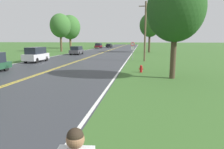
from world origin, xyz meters
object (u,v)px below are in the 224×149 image
Objects in this scene: tree_behind_sign at (176,9)px; car_silver_van_mid_near at (36,54)px; traffic_sign at (133,46)px; car_dark_grey_suv_mid_far at (77,50)px; fire_hydrant at (141,69)px; tree_mid_treeline at (70,27)px; car_maroon_suv_receding at (98,46)px; tree_right_cluster at (60,26)px; car_black_hatchback_distant at (109,45)px; tree_far_back at (150,25)px.

tree_behind_sign is 18.78m from car_silver_van_mid_near.
traffic_sign is 0.63× the size of car_dark_grey_suv_mid_far.
tree_mid_treeline is at bearing 116.90° from fire_hydrant.
tree_right_cluster is at bearing 165.91° from car_maroon_suv_receding.
tree_behind_sign is at bearing -164.43° from car_black_hatchback_distant.
car_black_hatchback_distant is at bearing 103.49° from traffic_sign.
tree_far_back is at bearing 86.61° from fire_hydrant.
car_silver_van_mid_near reaches higher than car_black_hatchback_distant.
car_silver_van_mid_near reaches higher than car_dark_grey_suv_mid_far.
tree_right_cluster is at bearing 15.10° from car_silver_van_mid_near.
tree_behind_sign is 54.98m from tree_mid_treeline.
tree_behind_sign is 1.81× the size of car_maroon_suv_receding.
tree_right_cluster is at bearing 36.69° from car_dark_grey_suv_mid_far.
tree_behind_sign reaches higher than car_maroon_suv_receding.
fire_hydrant is at bearing -162.54° from car_maroon_suv_receding.
tree_far_back is (25.07, -17.58, -0.77)m from tree_mid_treeline.
car_black_hatchback_distant is at bearing -21.40° from car_maroon_suv_receding.
car_black_hatchback_distant is (1.91, 48.04, -0.23)m from car_silver_van_mid_near.
tree_mid_treeline is at bearing 117.94° from tree_behind_sign.
tree_mid_treeline reaches higher than tree_far_back.
traffic_sign is at bearing -129.81° from car_dark_grey_suv_mid_far.
car_dark_grey_suv_mid_far is 34.52m from car_black_hatchback_distant.
traffic_sign is 14.06m from tree_behind_sign.
traffic_sign is 0.34× the size of tree_behind_sign.
traffic_sign is 44.97m from car_black_hatchback_distant.
fire_hydrant is 0.09× the size of tree_behind_sign.
tree_right_cluster is at bearing -77.24° from tree_mid_treeline.
car_black_hatchback_distant is at bearing 102.18° from fire_hydrant.
car_dark_grey_suv_mid_far is (-15.00, 22.42, -4.24)m from tree_behind_sign.
car_dark_grey_suv_mid_far is at bearing -149.16° from tree_far_back.
traffic_sign is 14.68m from car_dark_grey_suv_mid_far.
car_black_hatchback_distant is (-13.44, 25.95, -5.28)m from tree_far_back.
car_dark_grey_suv_mid_far is (-11.37, 9.21, -1.09)m from traffic_sign.
tree_right_cluster reaches higher than car_black_hatchback_distant.
car_maroon_suv_receding reaches higher than fire_hydrant.
tree_behind_sign is at bearing -74.64° from traffic_sign.
car_dark_grey_suv_mid_far is (-14.32, -8.55, -5.19)m from tree_far_back.
tree_right_cluster is 21.17m from tree_far_back.
tree_mid_treeline is 17.65m from tree_right_cluster.
fire_hydrant is 50.19m from car_maroon_suv_receding.
tree_far_back reaches higher than car_maroon_suv_receding.
car_silver_van_mid_near is at bearing -178.20° from car_maroon_suv_receding.
car_silver_van_mid_near is 41.68m from car_maroon_suv_receding.
tree_right_cluster is (-19.48, 28.87, 5.84)m from fire_hydrant.
traffic_sign is 18.47m from tree_far_back.
car_maroon_suv_receding is 0.96× the size of car_black_hatchback_distant.
car_silver_van_mid_near is 0.94× the size of car_black_hatchback_distant.
tree_far_back is at bearing -139.84° from car_maroon_suv_receding.
tree_far_back is 2.13× the size of car_dark_grey_suv_mid_far.
car_silver_van_mid_near reaches higher than fire_hydrant.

